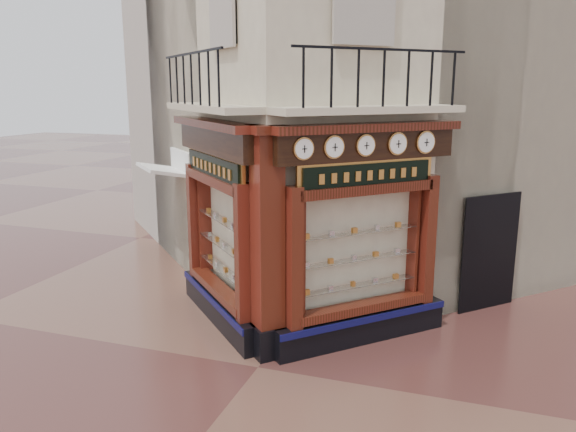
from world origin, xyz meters
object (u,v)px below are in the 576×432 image
at_px(clock_b, 334,147).
at_px(clock_e, 425,142).
at_px(awning, 168,276).
at_px(clock_d, 397,144).
at_px(clock_a, 304,149).
at_px(corner_pilaster, 268,247).
at_px(signboard_left, 214,167).
at_px(clock_c, 366,145).
at_px(signboard_right, 368,175).

distance_m(clock_b, clock_e, 1.88).
bearing_deg(awning, clock_d, -152.76).
bearing_deg(clock_a, corner_pilaster, 136.11).
height_order(awning, signboard_left, signboard_left).
height_order(corner_pilaster, clock_d, corner_pilaster).
relative_size(clock_c, awning, 0.23).
distance_m(clock_a, clock_e, 2.43).
distance_m(clock_d, signboard_right, 0.74).
relative_size(clock_b, signboard_right, 0.19).
xyz_separation_m(clock_e, signboard_left, (-3.80, -0.72, -0.52)).
relative_size(corner_pilaster, clock_a, 10.94).
distance_m(signboard_left, signboard_right, 2.92).
height_order(clock_b, signboard_right, clock_b).
relative_size(clock_c, clock_d, 0.94).
height_order(clock_e, signboard_left, clock_e).
bearing_deg(awning, clock_a, -170.04).
distance_m(awning, signboard_left, 4.46).
bearing_deg(signboard_left, clock_d, -130.11).
distance_m(clock_e, awning, 7.31).
relative_size(clock_c, clock_e, 0.92).
height_order(clock_a, clock_e, clock_e).
height_order(clock_a, signboard_left, clock_a).
xyz_separation_m(clock_c, clock_d, (0.46, 0.46, -0.00)).
relative_size(corner_pilaster, clock_e, 9.86).
bearing_deg(signboard_left, awning, 3.28).
bearing_deg(clock_b, awning, 105.61).
bearing_deg(clock_b, clock_a, -180.00).
xyz_separation_m(clock_e, awning, (-6.19, 1.41, -3.62)).
bearing_deg(clock_e, clock_c, -180.00).
distance_m(clock_a, clock_d, 1.82).
xyz_separation_m(clock_a, signboard_right, (0.85, 1.00, -0.52)).
relative_size(clock_a, awning, 0.23).
height_order(clock_a, clock_c, clock_c).
distance_m(clock_e, signboard_left, 3.90).
bearing_deg(signboard_right, clock_d, -12.06).
relative_size(clock_a, signboard_right, 0.18).
bearing_deg(clock_b, clock_e, 0.00).
relative_size(clock_c, signboard_right, 0.19).
height_order(corner_pilaster, signboard_right, corner_pilaster).
bearing_deg(corner_pilaster, signboard_left, 100.25).
relative_size(clock_a, clock_e, 0.90).
distance_m(clock_b, signboard_right, 0.92).
distance_m(awning, signboard_right, 6.51).
bearing_deg(clock_b, signboard_left, 121.20).
bearing_deg(clock_c, clock_d, 0.00).
bearing_deg(awning, clock_b, -164.39).
bearing_deg(clock_b, corner_pilaster, 156.92).
relative_size(corner_pilaster, signboard_right, 2.01).
xyz_separation_m(clock_d, awning, (-5.76, 1.84, -3.62)).
bearing_deg(awning, corner_pilaster, -174.23).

